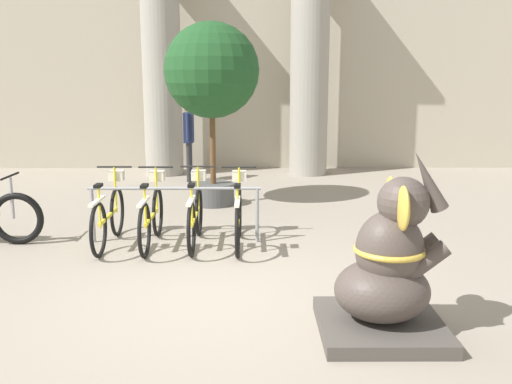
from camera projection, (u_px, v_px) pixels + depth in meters
name	position (u px, v px, depth m)	size (l,w,h in m)	color
ground_plane	(216.00, 295.00, 5.92)	(60.00, 60.00, 0.00)	gray
building_facade	(237.00, 45.00, 13.76)	(20.00, 0.20, 6.00)	#B2A893
column_left	(161.00, 59.00, 12.84)	(1.09, 1.09, 5.16)	gray
column_right	(310.00, 59.00, 12.86)	(1.09, 1.09, 5.16)	gray
bike_rack	(175.00, 202.00, 7.72)	(2.34, 0.05, 0.77)	gray
bicycle_0	(109.00, 215.00, 7.62)	(0.48, 1.70, 1.01)	black
bicycle_1	(152.00, 215.00, 7.60)	(0.48, 1.70, 1.01)	black
bicycle_2	(196.00, 215.00, 7.65)	(0.48, 1.70, 1.01)	black
bicycle_3	(239.00, 215.00, 7.60)	(0.48, 1.70, 1.01)	black
elephant_statue	(388.00, 272.00, 4.95)	(1.08, 1.08, 1.64)	#4C4742
person_pedestrian	(189.00, 133.00, 12.22)	(0.23, 0.47, 1.74)	#28282D
potted_tree	(212.00, 76.00, 9.72)	(1.63, 1.63, 3.16)	#4C4C4C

